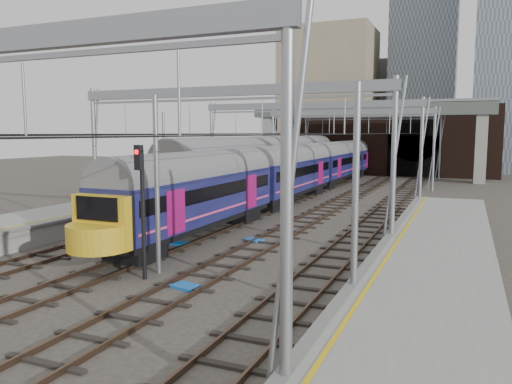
% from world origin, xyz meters
% --- Properties ---
extents(ground, '(160.00, 160.00, 0.00)m').
position_xyz_m(ground, '(0.00, 0.00, 0.00)').
color(ground, '#38332D').
rests_on(ground, ground).
extents(platform_right, '(4.32, 47.00, 1.12)m').
position_xyz_m(platform_right, '(10.18, -1.50, 0.55)').
color(platform_right, gray).
rests_on(platform_right, ground).
extents(tracks, '(14.40, 80.00, 0.22)m').
position_xyz_m(tracks, '(0.00, 15.00, 0.02)').
color(tracks, '#4C3828').
rests_on(tracks, ground).
extents(overhead_line, '(16.80, 80.00, 8.00)m').
position_xyz_m(overhead_line, '(0.00, 21.49, 6.57)').
color(overhead_line, gray).
rests_on(overhead_line, ground).
extents(retaining_wall, '(28.00, 2.75, 9.00)m').
position_xyz_m(retaining_wall, '(1.40, 51.93, 4.33)').
color(retaining_wall, black).
rests_on(retaining_wall, ground).
extents(overbridge, '(28.00, 3.00, 9.25)m').
position_xyz_m(overbridge, '(0.00, 46.00, 7.27)').
color(overbridge, gray).
rests_on(overbridge, ground).
extents(city_skyline, '(37.50, 27.50, 60.00)m').
position_xyz_m(city_skyline, '(2.73, 70.48, 17.09)').
color(city_skyline, tan).
rests_on(city_skyline, ground).
extents(train_main, '(2.66, 61.54, 4.62)m').
position_xyz_m(train_main, '(-2.00, 31.63, 2.40)').
color(train_main, black).
rests_on(train_main, ground).
extents(train_second, '(3.11, 35.90, 5.24)m').
position_xyz_m(train_second, '(-6.00, 29.32, 2.67)').
color(train_second, black).
rests_on(train_second, ground).
extents(signal_near_centre, '(0.40, 0.48, 5.12)m').
position_xyz_m(signal_near_centre, '(-0.01, 1.02, 3.21)').
color(signal_near_centre, black).
rests_on(signal_near_centre, ground).
extents(equip_cover_a, '(1.09, 0.88, 0.11)m').
position_xyz_m(equip_cover_a, '(1.98, 0.73, 0.06)').
color(equip_cover_a, blue).
rests_on(equip_cover_a, ground).
extents(equip_cover_b, '(0.97, 0.71, 0.11)m').
position_xyz_m(equip_cover_b, '(-1.84, 6.69, 0.06)').
color(equip_cover_b, blue).
rests_on(equip_cover_b, ground).
extents(equip_cover_c, '(1.11, 0.95, 0.11)m').
position_xyz_m(equip_cover_c, '(1.18, 8.88, 0.06)').
color(equip_cover_c, blue).
rests_on(equip_cover_c, ground).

